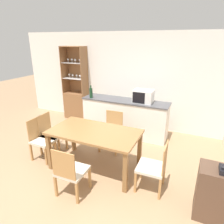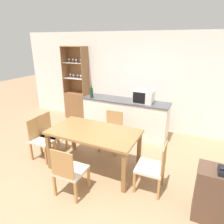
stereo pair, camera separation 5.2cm
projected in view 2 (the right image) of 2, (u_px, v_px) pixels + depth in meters
ground_plane at (76, 174)px, 3.70m from camera, size 18.00×18.00×0.00m
wall_back at (128, 81)px, 5.50m from camera, size 6.80×0.06×2.55m
kitchen_counter at (125, 117)px, 5.12m from camera, size 2.19×0.54×0.92m
display_cabinet at (77, 99)px, 6.18m from camera, size 0.71×0.39×2.17m
dining_table at (94, 136)px, 3.67m from camera, size 1.64×0.89×0.77m
dining_chair_side_left_far at (51, 133)px, 4.32m from camera, size 0.44×0.44×0.86m
dining_chair_side_right_near at (153, 167)px, 3.18m from camera, size 0.44×0.44×0.86m
dining_chair_head_far at (112, 132)px, 4.41m from camera, size 0.44×0.44×0.86m
dining_chair_side_left_near at (42, 139)px, 4.10m from camera, size 0.43×0.43×0.86m
dining_chair_head_near at (69, 171)px, 3.09m from camera, size 0.44×0.44×0.86m
microwave at (144, 96)px, 4.73m from camera, size 0.46×0.35×0.30m
wine_bottle at (91, 93)px, 5.13m from camera, size 0.08×0.08×0.32m
side_cabinet at (216, 195)px, 2.66m from camera, size 0.55×0.38×0.77m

